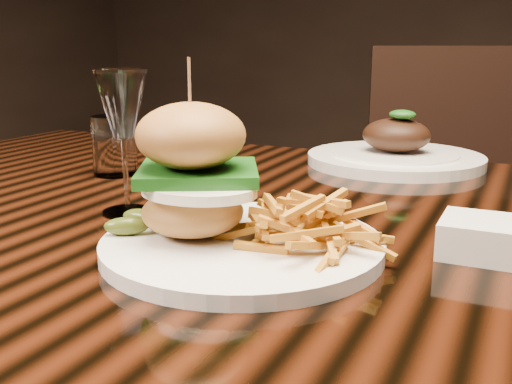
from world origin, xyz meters
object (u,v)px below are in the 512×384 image
at_px(burger_plate, 231,206).
at_px(chair_far, 458,211).
at_px(dining_table, 301,272).
at_px(wine_glass, 122,109).
at_px(far_dish, 395,154).

distance_m(burger_plate, chair_far, 1.08).
distance_m(dining_table, chair_far, 0.90).
distance_m(dining_table, wine_glass, 0.30).
height_order(burger_plate, chair_far, chair_far).
distance_m(wine_glass, far_dish, 0.52).
xyz_separation_m(dining_table, burger_plate, (-0.02, -0.16, 0.12)).
height_order(burger_plate, far_dish, burger_plate).
bearing_deg(burger_plate, chair_far, 68.25).
xyz_separation_m(burger_plate, wine_glass, (-0.18, 0.07, 0.08)).
bearing_deg(chair_far, burger_plate, -113.36).
bearing_deg(chair_far, dining_table, -113.43).
bearing_deg(far_dish, burger_plate, -95.30).
height_order(dining_table, burger_plate, burger_plate).
relative_size(dining_table, chair_far, 1.68).
height_order(dining_table, far_dish, far_dish).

